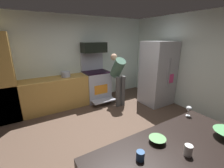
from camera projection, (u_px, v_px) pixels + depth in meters
name	position (u px, v px, depth m)	size (l,w,h in m)	color
ground_plane	(115.00, 137.00, 3.14)	(5.20, 4.80, 0.02)	brown
wall_back	(75.00, 60.00, 4.66)	(5.20, 0.12, 2.60)	silver
wall_right	(195.00, 64.00, 4.00)	(0.12, 4.80, 2.60)	silver
lower_cabinet_run	(49.00, 95.00, 4.17)	(2.40, 0.60, 0.90)	#BA8C42
cabinet_column	(0.00, 79.00, 3.50)	(0.60, 0.60, 2.10)	#BA8C42
oven_range	(96.00, 85.00, 4.86)	(0.76, 0.95, 1.53)	#ADB2C2
microwave	(94.00, 47.00, 4.58)	(0.74, 0.38, 0.30)	black
refrigerator	(158.00, 73.00, 4.52)	(0.86, 0.77, 1.87)	#AFB0B7
person_cook	(118.00, 76.00, 4.41)	(0.31, 0.60, 1.51)	#4B4B4B
mixing_bowl_large	(157.00, 140.00, 1.62)	(0.18, 0.18, 0.05)	#5B9757
wine_glass_mid	(189.00, 109.00, 2.13)	(0.08, 0.08, 0.15)	silver
mug_coffee	(188.00, 150.00, 1.43)	(0.08, 0.08, 0.11)	silver
mug_tea	(140.00, 156.00, 1.38)	(0.08, 0.08, 0.09)	#2D5183
stock_pot	(66.00, 74.00, 4.26)	(0.26, 0.26, 0.15)	#ADB4C7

